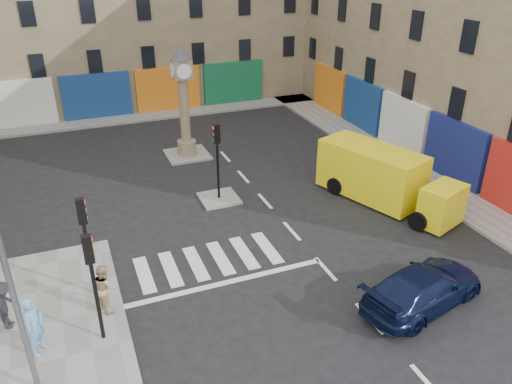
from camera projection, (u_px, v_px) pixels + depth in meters
ground at (339, 284)px, 18.19m from camera, size 120.00×120.00×0.00m
sidewalk_right at (382, 153)px, 29.34m from camera, size 2.60×30.00×0.15m
sidewalk_far at (130, 117)px, 35.26m from camera, size 32.00×2.40×0.15m
island_near at (219, 198)px, 24.14m from camera, size 1.80×1.80×0.12m
island_far at (187, 155)px, 29.12m from camera, size 2.40×2.40×0.12m
building_right at (493, 5)px, 27.87m from camera, size 10.00×30.00×16.00m
traffic_light_left_near at (92, 272)px, 14.43m from camera, size 0.28×0.22×3.70m
traffic_light_left_far at (85, 232)px, 16.43m from camera, size 0.28×0.22×3.70m
traffic_light_island at (217, 150)px, 23.01m from camera, size 0.28×0.22×3.70m
lamp_post at (0, 246)px, 11.67m from camera, size 0.50×0.25×8.30m
clock_pillar at (184, 96)px, 27.56m from camera, size 1.20×1.20×6.10m
navy_sedan at (424, 287)px, 16.87m from camera, size 5.22×3.12×1.42m
yellow_van at (383, 177)px, 23.47m from camera, size 4.29×7.23×2.53m
pedestrian_blue at (35, 326)px, 14.56m from camera, size 0.77×0.86×1.97m
pedestrian_tan at (105, 287)px, 16.38m from camera, size 0.87×0.99×1.72m
pedestrian_dark at (5, 305)px, 15.62m from camera, size 0.80×1.17×1.67m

